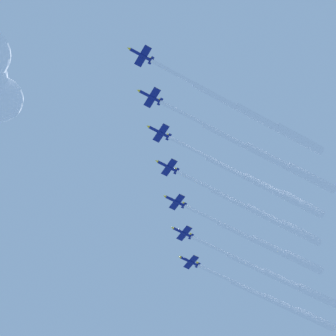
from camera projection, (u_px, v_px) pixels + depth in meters
name	position (u px, v px, depth m)	size (l,w,h in m)	color
jet_lead	(262.00, 120.00, 216.29)	(18.90, 82.22, 3.93)	navy
jet_port_inner	(273.00, 159.00, 222.06)	(20.05, 85.58, 3.89)	navy
jet_starboard_inner	(268.00, 188.00, 229.73)	(18.23, 79.77, 3.97)	navy
jet_port_mid	(269.00, 217.00, 236.77)	(17.39, 77.21, 3.92)	navy
jet_starboard_mid	(273.00, 248.00, 242.17)	(17.64, 75.91, 3.99)	navy
jet_port_outer	(286.00, 281.00, 250.25)	(18.42, 83.48, 3.93)	navy
jet_starboard_outer	(285.00, 306.00, 256.93)	(17.69, 79.98, 3.98)	navy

